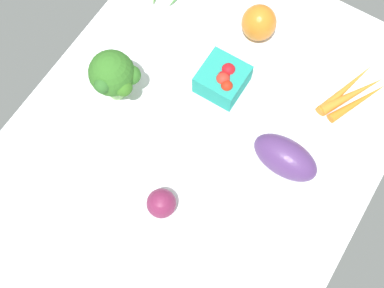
{
  "coord_description": "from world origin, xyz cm",
  "views": [
    {
      "loc": [
        -33.5,
        -20.88,
        104.87
      ],
      "look_at": [
        0.0,
        0.0,
        4.0
      ],
      "focal_mm": 47.38,
      "sensor_mm": 36.0,
      "label": 1
    }
  ],
  "objects_px": {
    "red_onion_near_basket": "(161,203)",
    "carrot_bunch": "(353,94)",
    "eggplant": "(285,157)",
    "broccoli_head": "(113,75)",
    "bell_pepper_orange": "(259,23)",
    "berry_basket": "(223,79)"
  },
  "relations": [
    {
      "from": "berry_basket",
      "to": "carrot_bunch",
      "type": "xyz_separation_m",
      "value": [
        0.13,
        -0.26,
        -0.02
      ]
    },
    {
      "from": "red_onion_near_basket",
      "to": "carrot_bunch",
      "type": "xyz_separation_m",
      "value": [
        0.44,
        -0.22,
        -0.02
      ]
    },
    {
      "from": "red_onion_near_basket",
      "to": "carrot_bunch",
      "type": "height_order",
      "value": "red_onion_near_basket"
    },
    {
      "from": "red_onion_near_basket",
      "to": "eggplant",
      "type": "relative_size",
      "value": 0.42
    },
    {
      "from": "berry_basket",
      "to": "eggplant",
      "type": "bearing_deg",
      "value": -114.44
    },
    {
      "from": "carrot_bunch",
      "to": "bell_pepper_orange",
      "type": "distance_m",
      "value": 0.27
    },
    {
      "from": "carrot_bunch",
      "to": "eggplant",
      "type": "height_order",
      "value": "eggplant"
    },
    {
      "from": "berry_basket",
      "to": "red_onion_near_basket",
      "type": "xyz_separation_m",
      "value": [
        -0.31,
        -0.04,
        -0.0
      ]
    },
    {
      "from": "berry_basket",
      "to": "bell_pepper_orange",
      "type": "bearing_deg",
      "value": 0.53
    },
    {
      "from": "red_onion_near_basket",
      "to": "bell_pepper_orange",
      "type": "relative_size",
      "value": 0.69
    },
    {
      "from": "carrot_bunch",
      "to": "bell_pepper_orange",
      "type": "bearing_deg",
      "value": 82.81
    },
    {
      "from": "red_onion_near_basket",
      "to": "bell_pepper_orange",
      "type": "bearing_deg",
      "value": 4.91
    },
    {
      "from": "berry_basket",
      "to": "carrot_bunch",
      "type": "bearing_deg",
      "value": -63.39
    },
    {
      "from": "red_onion_near_basket",
      "to": "broccoli_head",
      "type": "xyz_separation_m",
      "value": [
        0.17,
        0.23,
        0.06
      ]
    },
    {
      "from": "carrot_bunch",
      "to": "bell_pepper_orange",
      "type": "xyz_separation_m",
      "value": [
        0.03,
        0.26,
        0.03
      ]
    },
    {
      "from": "broccoli_head",
      "to": "bell_pepper_orange",
      "type": "relative_size",
      "value": 1.6
    },
    {
      "from": "bell_pepper_orange",
      "to": "carrot_bunch",
      "type": "bearing_deg",
      "value": -97.19
    },
    {
      "from": "red_onion_near_basket",
      "to": "broccoli_head",
      "type": "height_order",
      "value": "broccoli_head"
    },
    {
      "from": "red_onion_near_basket",
      "to": "carrot_bunch",
      "type": "distance_m",
      "value": 0.5
    },
    {
      "from": "red_onion_near_basket",
      "to": "berry_basket",
      "type": "bearing_deg",
      "value": 7.22
    },
    {
      "from": "berry_basket",
      "to": "eggplant",
      "type": "xyz_separation_m",
      "value": [
        -0.09,
        -0.21,
        0.01
      ]
    },
    {
      "from": "broccoli_head",
      "to": "bell_pepper_orange",
      "type": "xyz_separation_m",
      "value": [
        0.31,
        -0.19,
        -0.04
      ]
    }
  ]
}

